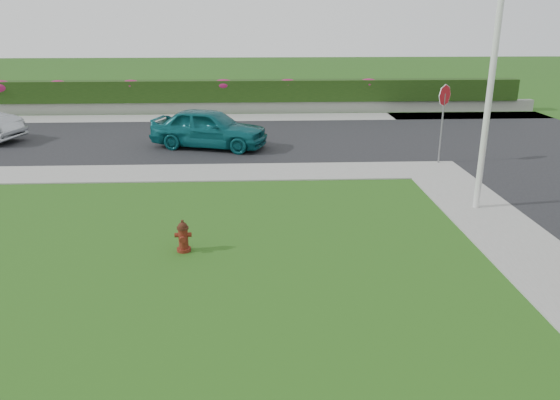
{
  "coord_description": "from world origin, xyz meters",
  "views": [
    {
      "loc": [
        1.08,
        -8.32,
        4.94
      ],
      "look_at": [
        1.62,
        3.51,
        0.9
      ],
      "focal_mm": 35.0,
      "sensor_mm": 36.0,
      "label": 1
    }
  ],
  "objects_px": {
    "fire_hydrant": "(183,237)",
    "sedan_teal": "(209,128)",
    "utility_pole": "(491,82)",
    "stop_sign": "(444,105)"
  },
  "relations": [
    {
      "from": "fire_hydrant",
      "to": "sedan_teal",
      "type": "height_order",
      "value": "sedan_teal"
    },
    {
      "from": "fire_hydrant",
      "to": "sedan_teal",
      "type": "bearing_deg",
      "value": 88.31
    },
    {
      "from": "utility_pole",
      "to": "stop_sign",
      "type": "height_order",
      "value": "utility_pole"
    },
    {
      "from": "fire_hydrant",
      "to": "utility_pole",
      "type": "height_order",
      "value": "utility_pole"
    },
    {
      "from": "sedan_teal",
      "to": "stop_sign",
      "type": "relative_size",
      "value": 1.63
    },
    {
      "from": "utility_pole",
      "to": "stop_sign",
      "type": "relative_size",
      "value": 2.44
    },
    {
      "from": "sedan_teal",
      "to": "fire_hydrant",
      "type": "bearing_deg",
      "value": -161.73
    },
    {
      "from": "utility_pole",
      "to": "fire_hydrant",
      "type": "bearing_deg",
      "value": -161.89
    },
    {
      "from": "fire_hydrant",
      "to": "sedan_teal",
      "type": "xyz_separation_m",
      "value": [
        -0.17,
        9.74,
        0.46
      ]
    },
    {
      "from": "fire_hydrant",
      "to": "stop_sign",
      "type": "relative_size",
      "value": 0.26
    }
  ]
}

